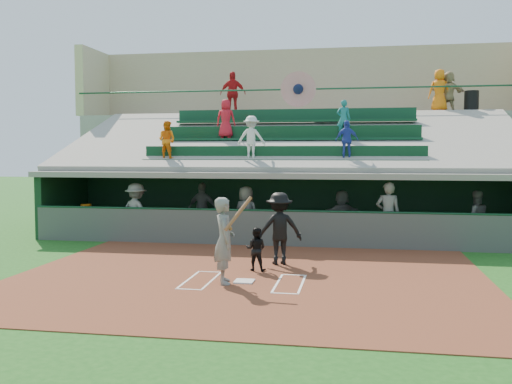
% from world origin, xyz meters
% --- Properties ---
extents(ground, '(100.00, 100.00, 0.00)m').
position_xyz_m(ground, '(0.00, 0.00, 0.00)').
color(ground, '#195016').
rests_on(ground, ground).
extents(dirt_slab, '(11.00, 9.00, 0.02)m').
position_xyz_m(dirt_slab, '(0.00, 0.50, 0.01)').
color(dirt_slab, brown).
rests_on(dirt_slab, ground).
extents(home_plate, '(0.43, 0.43, 0.03)m').
position_xyz_m(home_plate, '(0.00, 0.00, 0.04)').
color(home_plate, silver).
rests_on(home_plate, dirt_slab).
extents(batters_box_chalk, '(2.65, 1.85, 0.01)m').
position_xyz_m(batters_box_chalk, '(0.00, 0.00, 0.02)').
color(batters_box_chalk, white).
rests_on(batters_box_chalk, dirt_slab).
extents(dugout_floor, '(16.00, 3.50, 0.04)m').
position_xyz_m(dugout_floor, '(0.00, 6.75, 0.02)').
color(dugout_floor, gray).
rests_on(dugout_floor, ground).
extents(concourse_slab, '(20.00, 3.00, 4.60)m').
position_xyz_m(concourse_slab, '(0.00, 13.50, 2.30)').
color(concourse_slab, gray).
rests_on(concourse_slab, ground).
extents(grandstand, '(20.40, 10.40, 7.80)m').
position_xyz_m(grandstand, '(-0.01, 10.51, 2.26)').
color(grandstand, '#4B504B').
rests_on(grandstand, ground).
extents(batter_at_plate, '(0.96, 0.83, 1.95)m').
position_xyz_m(batter_at_plate, '(-0.41, -0.20, 0.99)').
color(batter_at_plate, '#5F625D').
rests_on(batter_at_plate, dirt_slab).
extents(catcher, '(0.54, 0.44, 1.06)m').
position_xyz_m(catcher, '(0.04, 1.26, 0.55)').
color(catcher, black).
rests_on(catcher, dirt_slab).
extents(home_umpire, '(1.37, 1.05, 1.87)m').
position_xyz_m(home_umpire, '(0.50, 2.17, 0.96)').
color(home_umpire, black).
rests_on(home_umpire, dirt_slab).
extents(dugout_bench, '(13.71, 0.49, 0.41)m').
position_xyz_m(dugout_bench, '(-0.19, 7.90, 0.25)').
color(dugout_bench, olive).
rests_on(dugout_bench, dugout_floor).
extents(white_table, '(0.92, 0.75, 0.73)m').
position_xyz_m(white_table, '(-6.70, 5.89, 0.40)').
color(white_table, silver).
rests_on(white_table, dugout_floor).
extents(water_cooler, '(0.36, 0.36, 0.36)m').
position_xyz_m(water_cooler, '(-6.76, 5.96, 0.95)').
color(water_cooler, orange).
rests_on(water_cooler, white_table).
extents(dugout_player_a, '(1.38, 1.08, 1.87)m').
position_xyz_m(dugout_player_a, '(-4.67, 5.30, 0.97)').
color(dugout_player_a, '#5E615B').
rests_on(dugout_player_a, dugout_floor).
extents(dugout_player_b, '(1.13, 0.62, 1.84)m').
position_xyz_m(dugout_player_b, '(-2.80, 6.72, 0.96)').
color(dugout_player_b, '#51534E').
rests_on(dugout_player_b, dugout_floor).
extents(dugout_player_c, '(1.00, 0.81, 1.77)m').
position_xyz_m(dugout_player_c, '(-1.08, 5.82, 0.93)').
color(dugout_player_c, '#585B56').
rests_on(dugout_player_c, dugout_floor).
extents(dugout_player_d, '(1.56, 1.15, 1.64)m').
position_xyz_m(dugout_player_d, '(2.00, 6.68, 0.86)').
color(dugout_player_d, '#5B5D58').
rests_on(dugout_player_d, dugout_floor).
extents(dugout_player_e, '(0.75, 0.51, 1.99)m').
position_xyz_m(dugout_player_e, '(3.43, 5.25, 1.04)').
color(dugout_player_e, '#575954').
rests_on(dugout_player_e, dugout_floor).
extents(dugout_player_f, '(0.89, 0.73, 1.70)m').
position_xyz_m(dugout_player_f, '(6.14, 6.13, 0.89)').
color(dugout_player_f, '#51544F').
rests_on(dugout_player_f, dugout_floor).
extents(trash_bin, '(0.58, 0.58, 0.87)m').
position_xyz_m(trash_bin, '(7.14, 12.60, 5.03)').
color(trash_bin, black).
rests_on(trash_bin, concourse_slab).
extents(concourse_staff_a, '(1.22, 0.69, 1.97)m').
position_xyz_m(concourse_staff_a, '(-3.07, 13.07, 5.59)').
color(concourse_staff_a, red).
rests_on(concourse_staff_a, concourse_slab).
extents(concourse_staff_b, '(0.90, 0.62, 1.77)m').
position_xyz_m(concourse_staff_b, '(5.83, 12.44, 5.48)').
color(concourse_staff_b, orange).
rests_on(concourse_staff_b, concourse_slab).
extents(concourse_staff_c, '(1.65, 1.04, 1.70)m').
position_xyz_m(concourse_staff_c, '(6.22, 12.63, 5.45)').
color(concourse_staff_c, tan).
rests_on(concourse_staff_c, concourse_slab).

